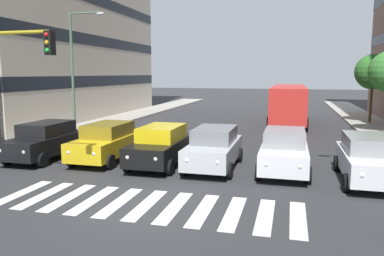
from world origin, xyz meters
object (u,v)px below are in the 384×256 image
at_px(car_5, 46,140).
at_px(car_2, 214,148).
at_px(street_tree_3, 373,72).
at_px(car_1, 284,151).
at_px(street_lamp_right, 77,61).
at_px(car_3, 161,145).
at_px(car_0, 368,159).
at_px(bus_behind_traffic, 289,101).
at_px(car_4, 107,142).

bearing_deg(car_5, car_2, -177.98).
bearing_deg(street_tree_3, car_1, 69.44).
bearing_deg(street_lamp_right, car_5, 107.79).
bearing_deg(street_lamp_right, car_1, 155.53).
distance_m(car_1, car_3, 5.24).
relative_size(car_2, street_tree_3, 0.83).
distance_m(car_0, car_2, 5.94).
distance_m(car_5, street_tree_3, 24.42).
xyz_separation_m(bus_behind_traffic, street_lamp_right, (12.90, 9.18, 2.88)).
bearing_deg(car_1, car_2, 1.89).
bearing_deg(car_4, car_5, 8.21).
relative_size(car_1, car_4, 1.00).
relative_size(car_0, car_3, 1.00).
bearing_deg(car_0, car_2, -5.53).
distance_m(car_5, bus_behind_traffic, 18.91).
bearing_deg(street_lamp_right, car_4, 130.41).
xyz_separation_m(car_0, car_4, (10.96, -0.72, 0.00)).
bearing_deg(car_4, car_0, 176.27).
bearing_deg(car_2, car_1, -178.11).
height_order(car_3, car_5, same).
relative_size(car_4, street_tree_3, 0.83).
bearing_deg(car_0, street_lamp_right, -22.33).
relative_size(car_3, street_tree_3, 0.83).
xyz_separation_m(car_5, street_tree_3, (-17.16, -17.08, 3.22)).
bearing_deg(car_2, street_tree_3, -118.60).
distance_m(bus_behind_traffic, street_tree_3, 6.86).
xyz_separation_m(car_0, car_2, (5.91, -0.57, 0.00)).
xyz_separation_m(car_0, car_3, (8.26, -0.49, 0.00)).
bearing_deg(street_tree_3, car_4, 49.53).
bearing_deg(car_4, street_lamp_right, -49.59).
xyz_separation_m(car_2, bus_behind_traffic, (-2.89, -15.15, 0.97)).
height_order(car_1, street_lamp_right, street_lamp_right).
xyz_separation_m(car_1, street_lamp_right, (12.90, -5.87, 3.85)).
relative_size(car_0, bus_behind_traffic, 0.42).
distance_m(car_4, bus_behind_traffic, 17.01).
height_order(car_0, car_1, same).
distance_m(car_1, car_5, 10.90).
distance_m(car_0, car_5, 13.92).
relative_size(car_4, car_5, 1.00).
xyz_separation_m(car_0, car_5, (13.91, -0.29, 0.00)).
relative_size(car_1, car_3, 1.00).
relative_size(car_1, bus_behind_traffic, 0.42).
relative_size(car_5, street_tree_3, 0.83).
xyz_separation_m(car_1, street_tree_3, (-6.26, -16.70, 3.22)).
bearing_deg(car_0, bus_behind_traffic, -79.12).
relative_size(car_2, car_4, 1.00).
bearing_deg(car_0, street_tree_3, -100.58).
height_order(car_4, street_tree_3, street_tree_3).
bearing_deg(car_1, street_tree_3, -110.56).
bearing_deg(car_2, car_3, 1.98).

